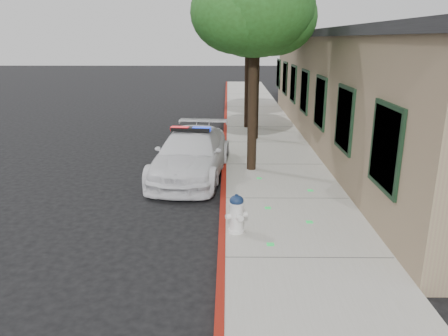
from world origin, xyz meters
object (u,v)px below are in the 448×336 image
clapboard_building (405,90)px  fire_hydrant (237,213)px  police_car (191,154)px  street_tree_far (249,23)px  street_tree_near (255,10)px

clapboard_building → fire_hydrant: 10.28m
police_car → fire_hydrant: police_car is taller
clapboard_building → street_tree_far: bearing=152.9°
fire_hydrant → street_tree_near: bearing=61.7°
street_tree_near → street_tree_far: (0.17, 6.41, -0.14)m
fire_hydrant → street_tree_far: size_ratio=0.14×
police_car → street_tree_far: street_tree_far is taller
fire_hydrant → clapboard_building: bearing=30.1°
clapboard_building → street_tree_near: 7.25m
fire_hydrant → street_tree_far: street_tree_far is taller
clapboard_building → police_car: bearing=-153.5°
clapboard_building → police_car: (-7.59, -3.79, -1.44)m
fire_hydrant → street_tree_far: bearing=65.0°
police_car → street_tree_near: 4.38m
police_car → fire_hydrant: size_ratio=6.08×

